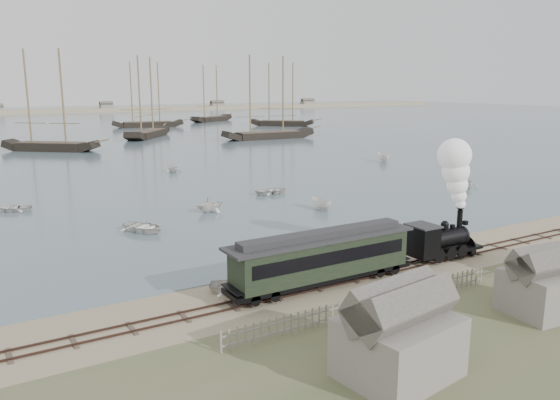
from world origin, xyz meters
TOP-DOWN VIEW (x-y plane):
  - ground at (0.00, 0.00)m, footprint 600.00×600.00m
  - harbor_water at (0.00, 170.00)m, footprint 600.00×336.00m
  - rail_track at (0.00, -2.00)m, footprint 120.00×1.80m
  - picket_fence_west at (-6.50, -7.00)m, footprint 19.00×0.10m
  - shed_left at (-10.00, -13.00)m, footprint 5.00×4.00m
  - shed_mid at (2.00, -12.00)m, footprint 4.00×3.50m
  - far_spit at (0.00, 250.00)m, footprint 500.00×20.00m
  - locomotive at (5.64, -2.00)m, footprint 7.00×2.62m
  - passenger_coach at (-6.47, -2.00)m, footprint 13.44×2.59m
  - beached_dinghy at (-11.44, -0.10)m, footprint 4.45×4.81m
  - rowboat_0 at (-12.49, 17.16)m, footprint 5.24×4.71m
  - rowboat_1 at (-4.18, 21.38)m, footprint 3.25×3.61m
  - rowboat_2 at (6.32, 16.40)m, footprint 3.16×1.26m
  - rowboat_3 at (6.11, 26.35)m, footprint 2.98×4.11m
  - rowboat_4 at (29.54, 16.95)m, footprint 3.90×3.85m
  - rowboat_5 at (36.36, 40.79)m, footprint 4.34×3.03m
  - rowboat_6 at (-21.72, 32.08)m, footprint 3.66×4.24m
  - rowboat_7 at (1.48, 48.25)m, footprint 3.31×3.01m
  - schooner_2 at (-9.90, 86.99)m, footprint 17.70×15.68m
  - schooner_3 at (15.61, 105.15)m, footprint 17.15×20.25m
  - schooner_4 at (39.88, 86.64)m, footprint 23.47×6.20m
  - schooner_5 at (64.52, 121.30)m, footprint 18.02×16.72m
  - schooner_8 at (25.95, 138.19)m, footprint 21.96×8.64m
  - schooner_9 at (54.47, 154.01)m, footprint 19.36×13.26m

SIDE VIEW (x-z plane):
  - ground at x=0.00m, z-range 0.00..0.00m
  - picket_fence_west at x=-6.50m, z-range -0.60..0.60m
  - shed_left at x=-10.00m, z-range -2.05..2.05m
  - shed_mid at x=2.00m, z-range -1.80..1.80m
  - far_spit at x=0.00m, z-range -0.90..0.90m
  - harbor_water at x=0.00m, z-range 0.00..0.06m
  - rail_track at x=0.00m, z-range -0.04..0.12m
  - beached_dinghy at x=-11.44m, z-range 0.00..0.81m
  - rowboat_6 at x=-21.72m, z-range 0.06..0.80m
  - rowboat_3 at x=6.11m, z-range 0.06..0.90m
  - rowboat_0 at x=-12.49m, z-range 0.06..0.95m
  - rowboat_2 at x=6.32m, z-range 0.06..1.27m
  - rowboat_7 at x=1.48m, z-range 0.06..1.56m
  - rowboat_4 at x=29.54m, z-range 0.06..1.62m
  - rowboat_5 at x=36.36m, z-range 0.06..1.63m
  - rowboat_1 at x=-4.18m, z-range 0.06..1.74m
  - passenger_coach at x=-6.47m, z-range 0.44..3.70m
  - locomotive at x=5.64m, z-range -0.33..8.41m
  - schooner_2 at x=-9.90m, z-range 0.06..20.06m
  - schooner_3 at x=15.61m, z-range 0.06..20.06m
  - schooner_4 at x=39.88m, z-range 0.06..20.06m
  - schooner_5 at x=64.52m, z-range 0.06..20.06m
  - schooner_8 at x=25.95m, z-range 0.06..20.06m
  - schooner_9 at x=54.47m, z-range 0.06..20.06m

